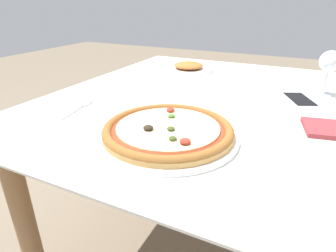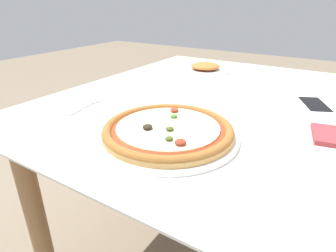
{
  "view_description": "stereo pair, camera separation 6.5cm",
  "coord_description": "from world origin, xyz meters",
  "px_view_note": "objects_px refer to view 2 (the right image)",
  "views": [
    {
      "loc": [
        0.21,
        -0.86,
        1.01
      ],
      "look_at": [
        -0.05,
        -0.33,
        0.74
      ],
      "focal_mm": 30.0,
      "sensor_mm": 36.0,
      "label": 1
    },
    {
      "loc": [
        0.26,
        -0.83,
        1.01
      ],
      "look_at": [
        -0.05,
        -0.33,
        0.74
      ],
      "focal_mm": 30.0,
      "sensor_mm": 36.0,
      "label": 2
    }
  ],
  "objects_px": {
    "pizza_plate": "(168,131)",
    "fork": "(87,105)",
    "dining_table": "(235,125)",
    "cell_phone": "(314,105)",
    "side_plate": "(205,68)"
  },
  "relations": [
    {
      "from": "dining_table",
      "to": "side_plate",
      "type": "relative_size",
      "value": 5.25
    },
    {
      "from": "dining_table",
      "to": "pizza_plate",
      "type": "height_order",
      "value": "pizza_plate"
    },
    {
      "from": "dining_table",
      "to": "cell_phone",
      "type": "bearing_deg",
      "value": 19.66
    },
    {
      "from": "fork",
      "to": "dining_table",
      "type": "bearing_deg",
      "value": 36.94
    },
    {
      "from": "side_plate",
      "to": "fork",
      "type": "bearing_deg",
      "value": -100.36
    },
    {
      "from": "cell_phone",
      "to": "fork",
      "type": "bearing_deg",
      "value": -148.64
    },
    {
      "from": "dining_table",
      "to": "cell_phone",
      "type": "relative_size",
      "value": 7.31
    },
    {
      "from": "pizza_plate",
      "to": "cell_phone",
      "type": "distance_m",
      "value": 0.49
    },
    {
      "from": "pizza_plate",
      "to": "fork",
      "type": "xyz_separation_m",
      "value": [
        -0.32,
        0.05,
        -0.01
      ]
    },
    {
      "from": "cell_phone",
      "to": "side_plate",
      "type": "bearing_deg",
      "value": 152.94
    },
    {
      "from": "cell_phone",
      "to": "side_plate",
      "type": "relative_size",
      "value": 0.72
    },
    {
      "from": "dining_table",
      "to": "pizza_plate",
      "type": "xyz_separation_m",
      "value": [
        -0.05,
        -0.33,
        0.1
      ]
    },
    {
      "from": "fork",
      "to": "cell_phone",
      "type": "xyz_separation_m",
      "value": [
        0.59,
        0.36,
        0.0
      ]
    },
    {
      "from": "fork",
      "to": "cell_phone",
      "type": "relative_size",
      "value": 1.06
    },
    {
      "from": "pizza_plate",
      "to": "fork",
      "type": "bearing_deg",
      "value": 171.18
    }
  ]
}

